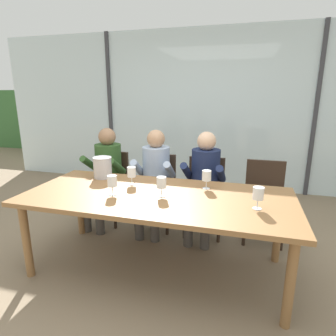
# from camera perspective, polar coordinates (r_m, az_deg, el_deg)

# --- Properties ---
(ground) EXTENTS (14.00, 14.00, 0.00)m
(ground) POSITION_cam_1_polar(r_m,az_deg,el_deg) (3.66, 2.78, -10.88)
(ground) COLOR #847056
(window_glass_panel) EXTENTS (7.54, 0.03, 2.60)m
(window_glass_panel) POSITION_cam_1_polar(r_m,az_deg,el_deg) (4.83, 7.18, 11.35)
(window_glass_panel) COLOR silver
(window_glass_panel) RESTS_ON ground
(window_mullion_left) EXTENTS (0.06, 0.06, 2.60)m
(window_mullion_left) POSITION_cam_1_polar(r_m,az_deg,el_deg) (5.34, -11.55, 11.49)
(window_mullion_left) COLOR #38383D
(window_mullion_left) RESTS_ON ground
(window_mullion_right) EXTENTS (0.06, 0.06, 2.60)m
(window_mullion_right) POSITION_cam_1_polar(r_m,az_deg,el_deg) (4.86, 27.62, 9.82)
(window_mullion_right) COLOR #38383D
(window_mullion_right) RESTS_ON ground
(hillside_vineyard) EXTENTS (13.54, 2.40, 1.67)m
(hillside_vineyard) POSITION_cam_1_polar(r_m,az_deg,el_deg) (8.02, 10.52, 9.26)
(hillside_vineyard) COLOR #386633
(hillside_vineyard) RESTS_ON ground
(dining_table) EXTENTS (2.34, 1.03, 0.73)m
(dining_table) POSITION_cam_1_polar(r_m,az_deg,el_deg) (2.51, -2.16, -6.75)
(dining_table) COLOR olive
(dining_table) RESTS_ON ground
(chair_near_curtain) EXTENTS (0.44, 0.44, 0.86)m
(chair_near_curtain) POSITION_cam_1_polar(r_m,az_deg,el_deg) (3.70, -11.56, -2.54)
(chair_near_curtain) COLOR #332319
(chair_near_curtain) RESTS_ON ground
(chair_left_of_center) EXTENTS (0.46, 0.46, 0.86)m
(chair_left_of_center) POSITION_cam_1_polar(r_m,az_deg,el_deg) (3.48, -2.19, -3.39)
(chair_left_of_center) COLOR #332319
(chair_left_of_center) RESTS_ON ground
(chair_center) EXTENTS (0.46, 0.46, 0.86)m
(chair_center) POSITION_cam_1_polar(r_m,az_deg,el_deg) (3.34, 7.52, -4.30)
(chair_center) COLOR #332319
(chair_center) RESTS_ON ground
(chair_right_of_center) EXTENTS (0.44, 0.44, 0.86)m
(chair_right_of_center) POSITION_cam_1_polar(r_m,az_deg,el_deg) (3.33, 18.83, -5.03)
(chair_right_of_center) COLOR #332319
(chair_right_of_center) RESTS_ON ground
(person_olive_shirt) EXTENTS (0.48, 0.63, 1.18)m
(person_olive_shirt) POSITION_cam_1_polar(r_m,az_deg,el_deg) (3.54, -12.47, -0.49)
(person_olive_shirt) COLOR #2D5123
(person_olive_shirt) RESTS_ON ground
(person_pale_blue_shirt) EXTENTS (0.47, 0.62, 1.18)m
(person_pale_blue_shirt) POSITION_cam_1_polar(r_m,az_deg,el_deg) (3.30, -2.73, -1.28)
(person_pale_blue_shirt) COLOR #9EB2D1
(person_pale_blue_shirt) RESTS_ON ground
(person_navy_polo) EXTENTS (0.47, 0.62, 1.18)m
(person_navy_polo) POSITION_cam_1_polar(r_m,az_deg,el_deg) (3.17, 7.29, -2.06)
(person_navy_polo) COLOR #192347
(person_navy_polo) RESTS_ON ground
(ice_bucket_primary) EXTENTS (0.20, 0.20, 0.22)m
(ice_bucket_primary) POSITION_cam_1_polar(r_m,az_deg,el_deg) (3.02, -13.06, 0.19)
(ice_bucket_primary) COLOR #B7B7BC
(ice_bucket_primary) RESTS_ON dining_table
(wine_glass_by_left_taster) EXTENTS (0.08, 0.08, 0.17)m
(wine_glass_by_left_taster) POSITION_cam_1_polar(r_m,az_deg,el_deg) (2.73, -7.35, -0.96)
(wine_glass_by_left_taster) COLOR silver
(wine_glass_by_left_taster) RESTS_ON dining_table
(wine_glass_near_bucket) EXTENTS (0.08, 0.08, 0.17)m
(wine_glass_near_bucket) POSITION_cam_1_polar(r_m,az_deg,el_deg) (2.62, 7.79, -1.69)
(wine_glass_near_bucket) COLOR silver
(wine_glass_near_bucket) RESTS_ON dining_table
(wine_glass_center_pour) EXTENTS (0.08, 0.08, 0.17)m
(wine_glass_center_pour) POSITION_cam_1_polar(r_m,az_deg,el_deg) (2.40, -1.33, -3.11)
(wine_glass_center_pour) COLOR silver
(wine_glass_center_pour) RESTS_ON dining_table
(wine_glass_by_right_taster) EXTENTS (0.08, 0.08, 0.17)m
(wine_glass_by_right_taster) POSITION_cam_1_polar(r_m,az_deg,el_deg) (2.25, 17.74, -5.08)
(wine_glass_by_right_taster) COLOR silver
(wine_glass_by_right_taster) RESTS_ON dining_table
(wine_glass_spare_empty) EXTENTS (0.08, 0.08, 0.17)m
(wine_glass_spare_empty) POSITION_cam_1_polar(r_m,az_deg,el_deg) (2.48, -11.19, -2.76)
(wine_glass_spare_empty) COLOR silver
(wine_glass_spare_empty) RESTS_ON dining_table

